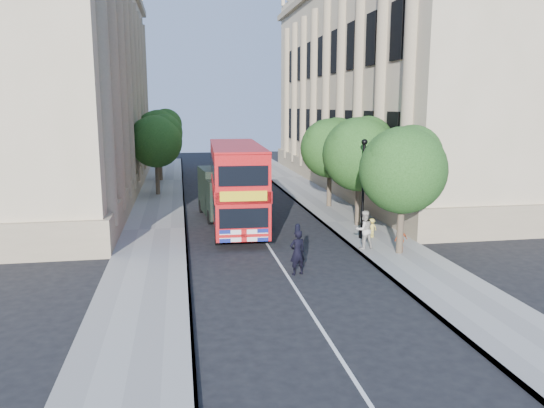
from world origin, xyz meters
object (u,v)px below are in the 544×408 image
double_decker_bus (236,183)px  woman_pedestrian (364,230)px  police_constable (297,252)px  lamp_post (363,193)px  box_van (221,194)px

double_decker_bus → woman_pedestrian: bearing=-44.6°
police_constable → woman_pedestrian: bearing=-159.5°
lamp_post → box_van: bearing=134.2°
lamp_post → woman_pedestrian: 2.54m
double_decker_bus → police_constable: size_ratio=5.38×
lamp_post → police_constable: lamp_post is taller
lamp_post → woman_pedestrian: bearing=-106.7°
double_decker_bus → box_van: 3.34m
police_constable → lamp_post: bearing=-149.0°
box_van → police_constable: box_van is taller
lamp_post → police_constable: (-4.56, -5.00, -1.55)m
woman_pedestrian → police_constable: bearing=27.9°
box_van → woman_pedestrian: 10.91m
box_van → woman_pedestrian: box_van is taller
box_van → police_constable: bearing=-85.3°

